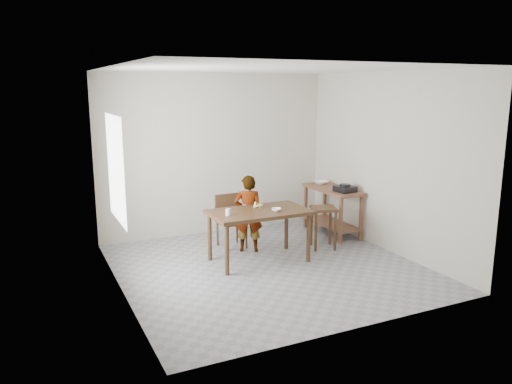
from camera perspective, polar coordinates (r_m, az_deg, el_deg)
name	(u,v)px	position (r m, az deg, el deg)	size (l,w,h in m)	color
floor	(268,269)	(7.05, 1.41, -8.75)	(4.00, 4.00, 0.04)	gray
ceiling	(269,67)	(6.60, 1.54, 14.10)	(4.00, 4.00, 0.04)	white
wall_back	(215,154)	(8.52, -4.69, 4.34)	(4.00, 0.04, 2.70)	beige
wall_front	(361,203)	(5.01, 11.96, -1.25)	(4.00, 0.04, 2.70)	beige
wall_left	(115,184)	(6.07, -15.82, 0.84)	(0.04, 4.00, 2.70)	beige
wall_right	(388,162)	(7.80, 14.85, 3.28)	(0.04, 4.00, 2.70)	beige
window_pane	(116,169)	(6.24, -15.76, 2.54)	(0.02, 1.10, 1.30)	white
dining_table	(259,236)	(7.18, 0.34, -5.04)	(1.40, 0.80, 0.75)	#3F2916
prep_counter	(332,211)	(8.59, 8.69, -2.15)	(0.50, 1.20, 0.80)	brown
child	(248,214)	(7.55, -0.90, -2.48)	(0.43, 0.28, 1.18)	white
dining_chair	(232,222)	(7.80, -2.79, -3.40)	(0.40, 0.40, 0.82)	#3F2916
stool	(323,228)	(7.84, 7.68, -4.05)	(0.37, 0.37, 0.65)	#3F2916
glass_tumbler	(228,212)	(6.82, -3.20, -2.30)	(0.07, 0.07, 0.09)	silver
small_bowl	(276,210)	(7.04, 2.34, -2.03)	(0.14, 0.14, 0.04)	white
banana	(258,206)	(7.25, 0.24, -1.57)	(0.16, 0.11, 0.06)	yellow
serving_bowl	(321,183)	(8.80, 7.45, 1.08)	(0.23, 0.23, 0.06)	white
gas_burner	(345,189)	(8.22, 10.14, 0.36)	(0.29, 0.29, 0.10)	black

